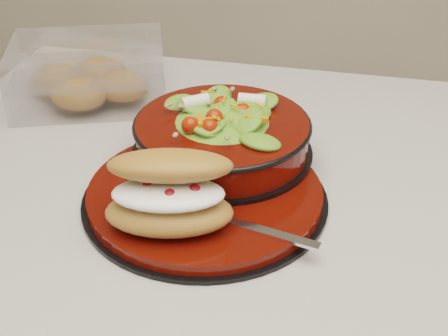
% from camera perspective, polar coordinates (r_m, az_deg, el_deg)
% --- Properties ---
extents(dinner_plate, '(0.31, 0.31, 0.02)m').
position_cam_1_polar(dinner_plate, '(0.78, -1.71, -2.46)').
color(dinner_plate, black).
rests_on(dinner_plate, island_counter).
extents(salad_bowl, '(0.24, 0.24, 0.10)m').
position_cam_1_polar(salad_bowl, '(0.83, -0.17, 3.50)').
color(salad_bowl, black).
rests_on(salad_bowl, dinner_plate).
extents(croissant, '(0.16, 0.12, 0.09)m').
position_cam_1_polar(croissant, '(0.70, -4.96, -2.27)').
color(croissant, '#AA6A34').
rests_on(croissant, dinner_plate).
extents(fork, '(0.17, 0.05, 0.00)m').
position_cam_1_polar(fork, '(0.72, 1.66, -5.21)').
color(fork, silver).
rests_on(fork, dinner_plate).
extents(pastry_box, '(0.29, 0.25, 0.09)m').
position_cam_1_polar(pastry_box, '(1.05, -12.23, 8.34)').
color(pastry_box, white).
rests_on(pastry_box, island_counter).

